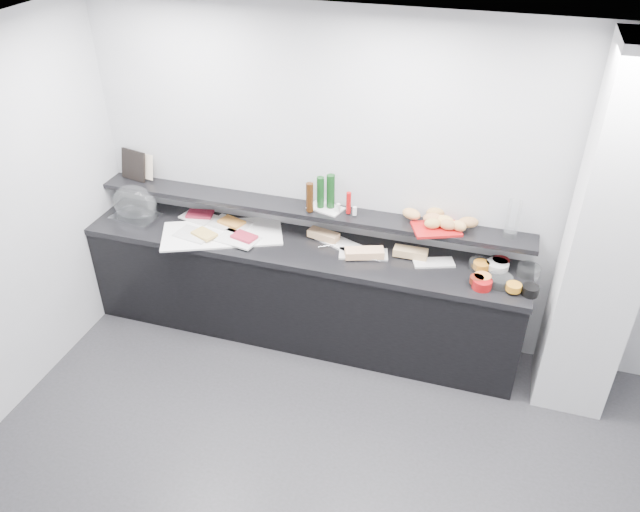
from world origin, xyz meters
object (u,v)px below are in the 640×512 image
(carafe, at_px, (513,219))
(condiment_tray, at_px, (326,208))
(framed_print, at_px, (133,165))
(bread_tray, at_px, (436,229))
(cloche_base, at_px, (136,218))
(sandwich_plate_mid, at_px, (363,254))

(carafe, bearing_deg, condiment_tray, 179.59)
(framed_print, height_order, bread_tray, framed_print)
(condiment_tray, bearing_deg, bread_tray, 10.95)
(framed_print, distance_m, bread_tray, 2.64)
(carafe, bearing_deg, cloche_base, -175.84)
(cloche_base, bearing_deg, bread_tray, 11.23)
(cloche_base, relative_size, sandwich_plate_mid, 1.02)
(cloche_base, bearing_deg, sandwich_plate_mid, 8.72)
(cloche_base, distance_m, sandwich_plate_mid, 1.99)
(condiment_tray, xyz_separation_m, bread_tray, (0.89, -0.07, 0.00))
(carafe, bearing_deg, framed_print, 179.33)
(sandwich_plate_mid, distance_m, carafe, 1.15)
(bread_tray, bearing_deg, carafe, -16.36)
(sandwich_plate_mid, bearing_deg, bread_tray, -0.82)
(condiment_tray, bearing_deg, sandwich_plate_mid, -12.14)
(sandwich_plate_mid, distance_m, framed_print, 2.16)
(cloche_base, distance_m, condiment_tray, 1.66)
(cloche_base, xyz_separation_m, sandwich_plate_mid, (1.99, 0.04, -0.01))
(condiment_tray, bearing_deg, framed_print, -165.37)
(sandwich_plate_mid, xyz_separation_m, condiment_tray, (-0.37, 0.19, 0.25))
(sandwich_plate_mid, distance_m, bread_tray, 0.60)
(framed_print, relative_size, condiment_tray, 0.95)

